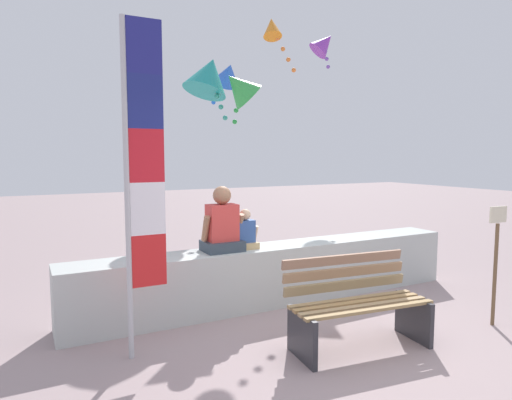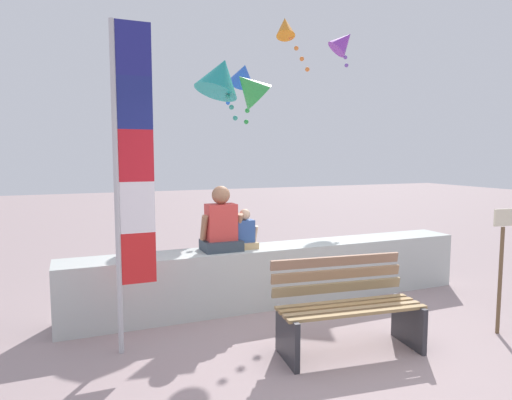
{
  "view_description": "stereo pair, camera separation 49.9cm",
  "coord_description": "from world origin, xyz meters",
  "px_view_note": "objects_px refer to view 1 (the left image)",
  "views": [
    {
      "loc": [
        -2.87,
        -3.53,
        1.91
      ],
      "look_at": [
        -0.3,
        1.4,
        1.35
      ],
      "focal_mm": 31.51,
      "sensor_mm": 36.0,
      "label": 1
    },
    {
      "loc": [
        -2.42,
        -3.74,
        1.91
      ],
      "look_at": [
        -0.3,
        1.4,
        1.35
      ],
      "focal_mm": 31.51,
      "sensor_mm": 36.0,
      "label": 2
    }
  ],
  "objects_px": {
    "park_bench": "(357,306)",
    "sign_post": "(496,256)",
    "kite_blue": "(228,74)",
    "person_adult": "(222,226)",
    "person_child": "(245,233)",
    "kite_orange": "(273,29)",
    "kite_green": "(239,87)",
    "kite_purple": "(324,44)",
    "kite_teal": "(209,75)",
    "flag_banner": "(139,170)"
  },
  "relations": [
    {
      "from": "park_bench",
      "to": "kite_green",
      "type": "height_order",
      "value": "kite_green"
    },
    {
      "from": "sign_post",
      "to": "kite_orange",
      "type": "bearing_deg",
      "value": 98.48
    },
    {
      "from": "kite_purple",
      "to": "sign_post",
      "type": "bearing_deg",
      "value": -103.88
    },
    {
      "from": "flag_banner",
      "to": "kite_green",
      "type": "height_order",
      "value": "kite_green"
    },
    {
      "from": "park_bench",
      "to": "flag_banner",
      "type": "bearing_deg",
      "value": 158.43
    },
    {
      "from": "kite_teal",
      "to": "sign_post",
      "type": "relative_size",
      "value": 0.87
    },
    {
      "from": "person_child",
      "to": "kite_orange",
      "type": "bearing_deg",
      "value": 53.27
    },
    {
      "from": "kite_blue",
      "to": "kite_purple",
      "type": "relative_size",
      "value": 0.99
    },
    {
      "from": "person_adult",
      "to": "person_child",
      "type": "bearing_deg",
      "value": 0.07
    },
    {
      "from": "flag_banner",
      "to": "kite_green",
      "type": "xyz_separation_m",
      "value": [
        2.24,
        2.58,
        1.23
      ]
    },
    {
      "from": "park_bench",
      "to": "sign_post",
      "type": "xyz_separation_m",
      "value": [
        1.73,
        -0.28,
        0.39
      ]
    },
    {
      "from": "kite_orange",
      "to": "kite_green",
      "type": "height_order",
      "value": "kite_orange"
    },
    {
      "from": "kite_blue",
      "to": "kite_green",
      "type": "relative_size",
      "value": 0.93
    },
    {
      "from": "kite_blue",
      "to": "sign_post",
      "type": "relative_size",
      "value": 0.66
    },
    {
      "from": "park_bench",
      "to": "kite_green",
      "type": "distance_m",
      "value": 4.25
    },
    {
      "from": "person_adult",
      "to": "person_child",
      "type": "height_order",
      "value": "person_adult"
    },
    {
      "from": "person_adult",
      "to": "kite_blue",
      "type": "relative_size",
      "value": 0.89
    },
    {
      "from": "flag_banner",
      "to": "kite_blue",
      "type": "height_order",
      "value": "kite_blue"
    },
    {
      "from": "flag_banner",
      "to": "kite_orange",
      "type": "xyz_separation_m",
      "value": [
        3.07,
        2.94,
        2.34
      ]
    },
    {
      "from": "kite_green",
      "to": "flag_banner",
      "type": "bearing_deg",
      "value": -130.97
    },
    {
      "from": "kite_purple",
      "to": "kite_blue",
      "type": "bearing_deg",
      "value": -176.07
    },
    {
      "from": "person_adult",
      "to": "kite_teal",
      "type": "relative_size",
      "value": 0.68
    },
    {
      "from": "flag_banner",
      "to": "kite_orange",
      "type": "relative_size",
      "value": 3.16
    },
    {
      "from": "park_bench",
      "to": "kite_teal",
      "type": "bearing_deg",
      "value": 90.96
    },
    {
      "from": "park_bench",
      "to": "sign_post",
      "type": "bearing_deg",
      "value": -9.19
    },
    {
      "from": "person_adult",
      "to": "kite_purple",
      "type": "distance_m",
      "value": 5.82
    },
    {
      "from": "kite_orange",
      "to": "kite_green",
      "type": "bearing_deg",
      "value": -156.73
    },
    {
      "from": "person_child",
      "to": "kite_blue",
      "type": "bearing_deg",
      "value": 69.54
    },
    {
      "from": "person_child",
      "to": "flag_banner",
      "type": "bearing_deg",
      "value": -151.71
    },
    {
      "from": "flag_banner",
      "to": "person_adult",
      "type": "bearing_deg",
      "value": 34.26
    },
    {
      "from": "person_child",
      "to": "kite_blue",
      "type": "height_order",
      "value": "kite_blue"
    },
    {
      "from": "flag_banner",
      "to": "kite_teal",
      "type": "xyz_separation_m",
      "value": [
        1.87,
        2.98,
        1.45
      ]
    },
    {
      "from": "park_bench",
      "to": "kite_blue",
      "type": "xyz_separation_m",
      "value": [
        0.63,
        4.51,
        3.01
      ]
    },
    {
      "from": "kite_green",
      "to": "kite_teal",
      "type": "bearing_deg",
      "value": 132.91
    },
    {
      "from": "kite_blue",
      "to": "kite_teal",
      "type": "bearing_deg",
      "value": -132.1
    },
    {
      "from": "park_bench",
      "to": "sign_post",
      "type": "distance_m",
      "value": 1.79
    },
    {
      "from": "kite_purple",
      "to": "sign_post",
      "type": "distance_m",
      "value": 6.17
    },
    {
      "from": "park_bench",
      "to": "person_child",
      "type": "relative_size",
      "value": 2.97
    },
    {
      "from": "kite_purple",
      "to": "person_child",
      "type": "bearing_deg",
      "value": -137.66
    },
    {
      "from": "park_bench",
      "to": "person_child",
      "type": "height_order",
      "value": "person_child"
    },
    {
      "from": "kite_orange",
      "to": "person_adult",
      "type": "bearing_deg",
      "value": -131.66
    },
    {
      "from": "person_child",
      "to": "kite_purple",
      "type": "bearing_deg",
      "value": 42.34
    },
    {
      "from": "kite_teal",
      "to": "kite_green",
      "type": "relative_size",
      "value": 1.23
    },
    {
      "from": "kite_green",
      "to": "kite_purple",
      "type": "distance_m",
      "value": 3.22
    },
    {
      "from": "person_child",
      "to": "sign_post",
      "type": "distance_m",
      "value": 2.87
    },
    {
      "from": "sign_post",
      "to": "kite_teal",
      "type": "bearing_deg",
      "value": 114.0
    },
    {
      "from": "park_bench",
      "to": "kite_teal",
      "type": "relative_size",
      "value": 1.26
    },
    {
      "from": "park_bench",
      "to": "kite_orange",
      "type": "xyz_separation_m",
      "value": [
        1.13,
        3.7,
        3.71
      ]
    },
    {
      "from": "kite_purple",
      "to": "kite_orange",
      "type": "bearing_deg",
      "value": -151.95
    },
    {
      "from": "kite_blue",
      "to": "sign_post",
      "type": "distance_m",
      "value": 5.57
    }
  ]
}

